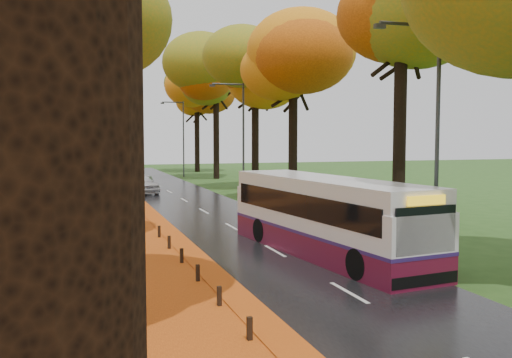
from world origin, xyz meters
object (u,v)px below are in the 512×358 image
bus (326,215)px  car_dark (125,175)px  streetlamp_near (431,125)px  car_silver (141,184)px  car_white (140,184)px  streetlamp_mid (240,131)px  streetlamp_far (181,133)px

bus → car_dark: bearing=89.2°
streetlamp_near → car_silver: streetlamp_near is taller
bus → car_dark: (-3.89, 36.42, -0.82)m
car_dark → bus: bearing=-77.1°
streetlamp_near → car_white: (-6.30, 27.33, -3.92)m
streetlamp_mid → streetlamp_far: same height
car_white → car_silver: (0.23, 1.20, -0.14)m
streetlamp_near → bus: bearing=130.1°
streetlamp_near → bus: streetlamp_near is taller
car_silver → car_dark: 10.75m
streetlamp_mid → car_dark: size_ratio=1.78×
car_silver → car_dark: (-0.23, 10.74, 0.03)m
streetlamp_mid → car_silver: streetlamp_mid is taller
streetlamp_mid → bus: (-2.40, -19.15, -3.20)m
streetlamp_near → car_dark: 39.98m
bus → car_silver: bus is taller
streetlamp_far → bus: streetlamp_far is taller
streetlamp_mid → car_silver: bearing=132.9°
streetlamp_near → bus: (-2.40, 2.85, -3.20)m
streetlamp_mid → car_silver: size_ratio=2.12×
car_white → car_silver: size_ratio=1.18×
streetlamp_near → streetlamp_far: size_ratio=1.00×
streetlamp_far → car_white: 18.24m
streetlamp_near → car_silver: bearing=102.0°
streetlamp_near → streetlamp_mid: 22.00m
car_silver → streetlamp_mid: bearing=-30.0°
bus → car_silver: bearing=91.2°
streetlamp_far → car_white: (-6.30, -16.67, -3.92)m
car_white → car_dark: (0.00, 11.94, -0.11)m
streetlamp_mid → streetlamp_near: bearing=-90.0°
car_silver → car_white: bearing=-83.8°
streetlamp_near → car_white: 28.32m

